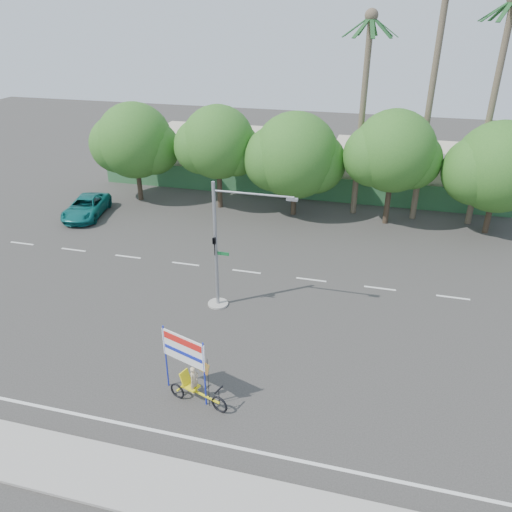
# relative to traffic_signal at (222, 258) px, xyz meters

# --- Properties ---
(ground) EXTENTS (120.00, 120.00, 0.00)m
(ground) POSITION_rel_traffic_signal_xyz_m (2.20, -3.98, -2.92)
(ground) COLOR #33302D
(ground) RESTS_ON ground
(sidewalk_near) EXTENTS (50.00, 2.40, 0.12)m
(sidewalk_near) POSITION_rel_traffic_signal_xyz_m (2.20, -11.48, -2.86)
(sidewalk_near) COLOR gray
(sidewalk_near) RESTS_ON ground
(fence) EXTENTS (38.00, 0.08, 2.00)m
(fence) POSITION_rel_traffic_signal_xyz_m (2.20, 17.52, -1.92)
(fence) COLOR #336B3D
(fence) RESTS_ON ground
(building_left) EXTENTS (12.00, 8.00, 4.00)m
(building_left) POSITION_rel_traffic_signal_xyz_m (-7.80, 22.02, -0.92)
(building_left) COLOR beige
(building_left) RESTS_ON ground
(building_right) EXTENTS (14.00, 8.00, 3.60)m
(building_right) POSITION_rel_traffic_signal_xyz_m (10.20, 22.02, -1.12)
(building_right) COLOR beige
(building_right) RESTS_ON ground
(tree_far_left) EXTENTS (7.14, 6.00, 7.96)m
(tree_far_left) POSITION_rel_traffic_signal_xyz_m (-11.85, 14.02, 1.84)
(tree_far_left) COLOR #473828
(tree_far_left) RESTS_ON ground
(tree_left) EXTENTS (6.66, 5.60, 8.07)m
(tree_left) POSITION_rel_traffic_signal_xyz_m (-4.85, 14.02, 2.14)
(tree_left) COLOR #473828
(tree_left) RESTS_ON ground
(tree_center) EXTENTS (7.62, 6.40, 7.85)m
(tree_center) POSITION_rel_traffic_signal_xyz_m (1.14, 14.02, 1.55)
(tree_center) COLOR #473828
(tree_center) RESTS_ON ground
(tree_right) EXTENTS (6.90, 5.80, 8.36)m
(tree_right) POSITION_rel_traffic_signal_xyz_m (8.15, 14.02, 2.32)
(tree_right) COLOR #473828
(tree_right) RESTS_ON ground
(tree_far_right) EXTENTS (7.38, 6.20, 7.94)m
(tree_far_right) POSITION_rel_traffic_signal_xyz_m (15.15, 14.02, 1.73)
(tree_far_right) COLOR #473828
(tree_far_right) RESTS_ON ground
(palm_tall) EXTENTS (3.73, 3.79, 17.45)m
(palm_tall) POSITION_rel_traffic_signal_xyz_m (10.20, 15.52, 7.55)
(palm_tall) COLOR #70604C
(palm_tall) RESTS_ON ground
(palm_mid) EXTENTS (3.73, 3.79, 15.45)m
(palm_mid) POSITION_rel_traffic_signal_xyz_m (14.20, 15.52, 6.48)
(palm_mid) COLOR #70604C
(palm_mid) RESTS_ON ground
(palm_short) EXTENTS (3.73, 3.79, 14.45)m
(palm_short) POSITION_rel_traffic_signal_xyz_m (5.70, 15.52, 5.94)
(palm_short) COLOR #70604C
(palm_short) RESTS_ON ground
(traffic_signal) EXTENTS (4.72, 1.10, 7.00)m
(traffic_signal) POSITION_rel_traffic_signal_xyz_m (0.00, 0.00, 0.00)
(traffic_signal) COLOR gray
(traffic_signal) RESTS_ON ground
(trike_billboard) EXTENTS (3.04, 1.34, 3.13)m
(trike_billboard) POSITION_rel_traffic_signal_xyz_m (0.96, -7.11, -1.66)
(trike_billboard) COLOR black
(trike_billboard) RESTS_ON ground
(pickup_truck) EXTENTS (3.44, 5.72, 1.49)m
(pickup_truck) POSITION_rel_traffic_signal_xyz_m (-14.14, 9.56, -2.18)
(pickup_truck) COLOR #0E6764
(pickup_truck) RESTS_ON ground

